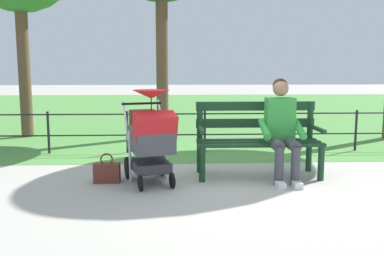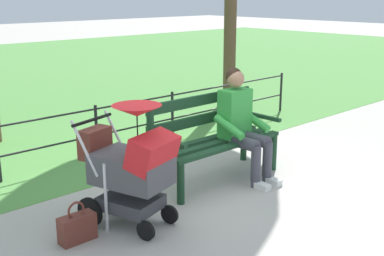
% 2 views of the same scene
% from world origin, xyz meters
% --- Properties ---
extents(ground_plane, '(60.00, 60.00, 0.00)m').
position_xyz_m(ground_plane, '(0.00, 0.00, 0.00)').
color(ground_plane, '#ADA89E').
extents(park_bench, '(1.60, 0.60, 0.96)m').
position_xyz_m(park_bench, '(-0.58, -0.12, 0.53)').
color(park_bench, '#193D23').
rests_on(park_bench, ground).
extents(person_on_bench, '(0.53, 0.74, 1.28)m').
position_xyz_m(person_on_bench, '(-0.84, 0.11, 0.68)').
color(person_on_bench, '#42424C').
rests_on(person_on_bench, ground).
extents(stroller, '(0.72, 0.98, 1.15)m').
position_xyz_m(stroller, '(0.81, 0.26, 0.59)').
color(stroller, black).
rests_on(stroller, ground).
extents(handbag, '(0.32, 0.14, 0.37)m').
position_xyz_m(handbag, '(1.35, 0.18, 0.13)').
color(handbag, brown).
rests_on(handbag, ground).
extents(park_fence, '(7.77, 0.04, 0.70)m').
position_xyz_m(park_fence, '(-0.28, -1.64, 0.42)').
color(park_fence, black).
rests_on(park_fence, ground).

